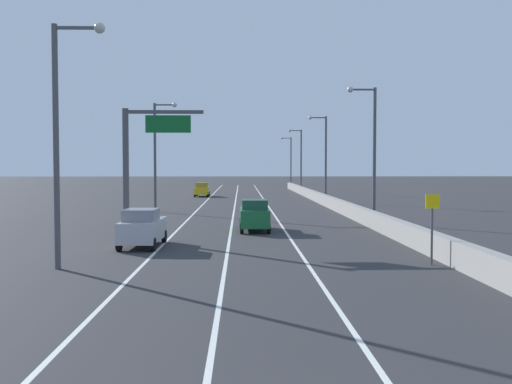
{
  "coord_description": "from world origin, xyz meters",
  "views": [
    {
      "loc": [
        -1.33,
        -7.4,
        4.19
      ],
      "look_at": [
        0.15,
        50.02,
        1.6
      ],
      "focal_mm": 40.58,
      "sensor_mm": 36.0,
      "label": 1
    }
  ],
  "objects_px": {
    "car_silver_0": "(142,228)",
    "lamp_post_right_third": "(324,153)",
    "lamp_post_left_near": "(62,128)",
    "lamp_post_right_fifth": "(290,158)",
    "lamp_post_right_fourth": "(299,156)",
    "overhead_sign_gantry": "(139,157)",
    "car_yellow_1": "(202,190)",
    "lamp_post_right_second": "(371,145)",
    "car_green_2": "(254,215)",
    "lamp_post_left_mid": "(158,149)",
    "speed_advisory_sign": "(432,224)"
  },
  "relations": [
    {
      "from": "lamp_post_left_near",
      "to": "car_green_2",
      "type": "distance_m",
      "value": 16.47
    },
    {
      "from": "lamp_post_right_second",
      "to": "car_yellow_1",
      "type": "bearing_deg",
      "value": 111.56
    },
    {
      "from": "car_silver_0",
      "to": "overhead_sign_gantry",
      "type": "bearing_deg",
      "value": 102.56
    },
    {
      "from": "overhead_sign_gantry",
      "to": "car_silver_0",
      "type": "height_order",
      "value": "overhead_sign_gantry"
    },
    {
      "from": "car_green_2",
      "to": "lamp_post_left_mid",
      "type": "bearing_deg",
      "value": 118.37
    },
    {
      "from": "car_silver_0",
      "to": "car_green_2",
      "type": "distance_m",
      "value": 9.35
    },
    {
      "from": "overhead_sign_gantry",
      "to": "lamp_post_right_third",
      "type": "relative_size",
      "value": 0.76
    },
    {
      "from": "lamp_post_right_second",
      "to": "lamp_post_left_mid",
      "type": "bearing_deg",
      "value": 147.41
    },
    {
      "from": "speed_advisory_sign",
      "to": "lamp_post_right_second",
      "type": "bearing_deg",
      "value": 85.56
    },
    {
      "from": "car_silver_0",
      "to": "lamp_post_left_mid",
      "type": "bearing_deg",
      "value": 96.12
    },
    {
      "from": "lamp_post_left_near",
      "to": "car_green_2",
      "type": "bearing_deg",
      "value": 59.33
    },
    {
      "from": "lamp_post_right_fourth",
      "to": "lamp_post_right_third",
      "type": "bearing_deg",
      "value": -89.26
    },
    {
      "from": "lamp_post_left_mid",
      "to": "car_yellow_1",
      "type": "bearing_deg",
      "value": 85.3
    },
    {
      "from": "lamp_post_right_third",
      "to": "lamp_post_right_fourth",
      "type": "height_order",
      "value": "same"
    },
    {
      "from": "overhead_sign_gantry",
      "to": "lamp_post_right_fourth",
      "type": "bearing_deg",
      "value": 75.15
    },
    {
      "from": "lamp_post_right_fifth",
      "to": "lamp_post_left_mid",
      "type": "height_order",
      "value": "same"
    },
    {
      "from": "lamp_post_right_third",
      "to": "car_silver_0",
      "type": "distance_m",
      "value": 39.3
    },
    {
      "from": "lamp_post_left_mid",
      "to": "lamp_post_right_second",
      "type": "bearing_deg",
      "value": -32.59
    },
    {
      "from": "lamp_post_right_second",
      "to": "car_green_2",
      "type": "distance_m",
      "value": 10.85
    },
    {
      "from": "car_yellow_1",
      "to": "car_green_2",
      "type": "xyz_separation_m",
      "value": [
        6.22,
        -42.15,
        0.06
      ]
    },
    {
      "from": "car_yellow_1",
      "to": "car_green_2",
      "type": "relative_size",
      "value": 0.94
    },
    {
      "from": "car_green_2",
      "to": "overhead_sign_gantry",
      "type": "bearing_deg",
      "value": -152.43
    },
    {
      "from": "lamp_post_right_fourth",
      "to": "lamp_post_left_near",
      "type": "relative_size",
      "value": 1.0
    },
    {
      "from": "overhead_sign_gantry",
      "to": "lamp_post_right_fourth",
      "type": "distance_m",
      "value": 58.8
    },
    {
      "from": "car_silver_0",
      "to": "lamp_post_right_fourth",
      "type": "bearing_deg",
      "value": 76.74
    },
    {
      "from": "lamp_post_right_third",
      "to": "lamp_post_left_mid",
      "type": "relative_size",
      "value": 1.0
    },
    {
      "from": "overhead_sign_gantry",
      "to": "lamp_post_left_near",
      "type": "bearing_deg",
      "value": -97.22
    },
    {
      "from": "lamp_post_right_second",
      "to": "lamp_post_right_fifth",
      "type": "height_order",
      "value": "same"
    },
    {
      "from": "lamp_post_right_second",
      "to": "lamp_post_left_mid",
      "type": "height_order",
      "value": "same"
    },
    {
      "from": "lamp_post_right_third",
      "to": "car_green_2",
      "type": "relative_size",
      "value": 2.28
    },
    {
      "from": "lamp_post_right_fourth",
      "to": "lamp_post_left_near",
      "type": "xyz_separation_m",
      "value": [
        -16.34,
        -66.87,
        0.0
      ]
    },
    {
      "from": "lamp_post_right_second",
      "to": "lamp_post_right_fifth",
      "type": "relative_size",
      "value": 1.0
    },
    {
      "from": "lamp_post_right_second",
      "to": "lamp_post_right_fourth",
      "type": "relative_size",
      "value": 1.0
    },
    {
      "from": "overhead_sign_gantry",
      "to": "car_yellow_1",
      "type": "distance_m",
      "value": 45.85
    },
    {
      "from": "lamp_post_right_fifth",
      "to": "lamp_post_right_third",
      "type": "bearing_deg",
      "value": -90.23
    },
    {
      "from": "car_yellow_1",
      "to": "lamp_post_right_fifth",
      "type": "bearing_deg",
      "value": 67.04
    },
    {
      "from": "speed_advisory_sign",
      "to": "lamp_post_left_mid",
      "type": "bearing_deg",
      "value": 118.6
    },
    {
      "from": "lamp_post_left_near",
      "to": "car_yellow_1",
      "type": "height_order",
      "value": "lamp_post_left_near"
    },
    {
      "from": "car_green_2",
      "to": "lamp_post_right_fourth",
      "type": "bearing_deg",
      "value": 81.17
    },
    {
      "from": "lamp_post_right_fourth",
      "to": "car_yellow_1",
      "type": "xyz_separation_m",
      "value": [
        -14.5,
        -11.14,
        -4.75
      ]
    },
    {
      "from": "overhead_sign_gantry",
      "to": "car_yellow_1",
      "type": "bearing_deg",
      "value": 89.29
    },
    {
      "from": "lamp_post_right_fifth",
      "to": "car_green_2",
      "type": "bearing_deg",
      "value": -96.46
    },
    {
      "from": "car_yellow_1",
      "to": "car_green_2",
      "type": "bearing_deg",
      "value": -81.61
    },
    {
      "from": "lamp_post_left_near",
      "to": "car_silver_0",
      "type": "bearing_deg",
      "value": 71.91
    },
    {
      "from": "lamp_post_right_fourth",
      "to": "speed_advisory_sign",
      "type": "bearing_deg",
      "value": -90.94
    },
    {
      "from": "lamp_post_right_fifth",
      "to": "overhead_sign_gantry",
      "type": "bearing_deg",
      "value": -100.87
    },
    {
      "from": "car_silver_0",
      "to": "lamp_post_right_third",
      "type": "bearing_deg",
      "value": 68.08
    },
    {
      "from": "lamp_post_right_second",
      "to": "speed_advisory_sign",
      "type": "bearing_deg",
      "value": -94.44
    },
    {
      "from": "lamp_post_left_near",
      "to": "lamp_post_left_mid",
      "type": "distance_m",
      "value": 29.15
    },
    {
      "from": "overhead_sign_gantry",
      "to": "lamp_post_right_second",
      "type": "distance_m",
      "value": 17.46
    }
  ]
}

